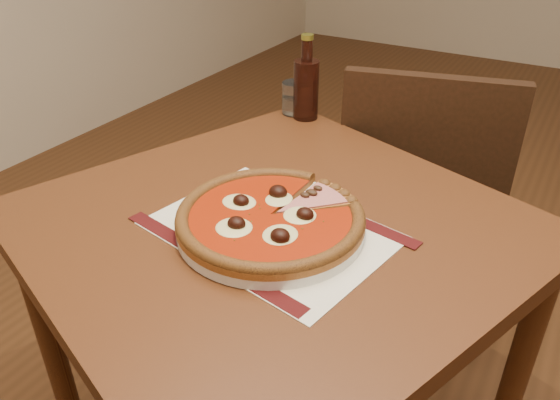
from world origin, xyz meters
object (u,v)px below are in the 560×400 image
object	(u,v)px
water_glass	(295,98)
bottle	(306,86)
plate	(271,226)
pizza	(270,216)
table	(275,265)
chair_far	(418,197)

from	to	relation	value
water_glass	bottle	xyz separation A→B (m)	(0.04, -0.01, 0.04)
plate	pizza	bearing A→B (deg)	-114.97
table	pizza	world-z (taller)	pizza
table	water_glass	size ratio (longest dim) A/B	12.69
pizza	water_glass	size ratio (longest dim) A/B	3.99
chair_far	water_glass	xyz separation A→B (m)	(-0.31, -0.16, 0.28)
water_glass	bottle	distance (m)	0.06
table	plate	world-z (taller)	plate
plate	water_glass	size ratio (longest dim) A/B	3.98
water_glass	bottle	size ratio (longest dim) A/B	0.39
table	chair_far	bearing A→B (deg)	81.33
plate	pizza	distance (m)	0.02
pizza	bottle	bearing A→B (deg)	111.35
table	bottle	world-z (taller)	bottle
chair_far	pizza	distance (m)	0.72
chair_far	bottle	distance (m)	0.46
plate	bottle	xyz separation A→B (m)	(-0.19, 0.48, 0.07)
plate	bottle	size ratio (longest dim) A/B	1.55
chair_far	plate	bearing A→B (deg)	68.96
pizza	water_glass	distance (m)	0.55
pizza	chair_far	bearing A→B (deg)	82.92
chair_far	water_glass	size ratio (longest dim) A/B	10.96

